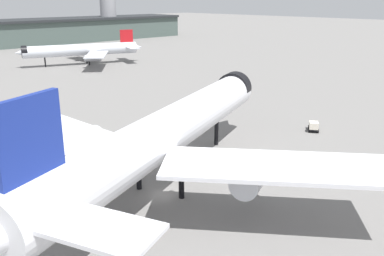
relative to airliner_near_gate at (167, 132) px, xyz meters
name	(u,v)px	position (x,y,z in m)	size (l,w,h in m)	color
ground	(162,195)	(-2.28, -1.36, -7.45)	(900.00, 900.00, 0.00)	slate
airliner_near_gate	(167,132)	(0.00, 0.00, 0.00)	(58.85, 52.48, 16.91)	white
airliner_far_taxiway	(82,50)	(47.28, 98.29, -2.12)	(44.06, 39.44, 12.10)	silver
baggage_tug_wing	(314,126)	(34.81, -1.94, -6.48)	(3.57, 3.11, 1.85)	black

